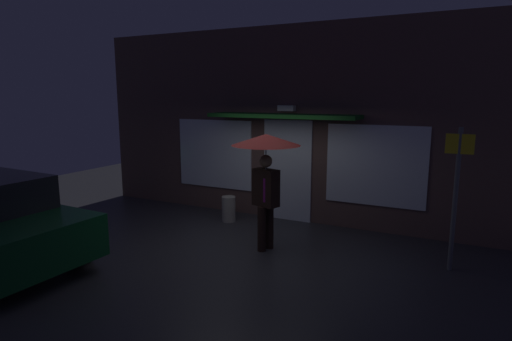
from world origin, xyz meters
name	(u,v)px	position (x,y,z in m)	size (l,w,h in m)	color
ground_plane	(239,251)	(0.00, 0.00, 0.00)	(18.00, 18.00, 0.00)	#2D2D33
building_facade	(291,126)	(0.00, 2.34, 2.07)	(9.75, 1.00, 4.17)	brown
person_with_umbrella	(266,158)	(0.38, 0.29, 1.66)	(1.19, 1.19, 2.07)	black
street_sign_post	(456,191)	(3.36, 0.81, 1.28)	(0.40, 0.07, 2.25)	#595B60
sidewalk_bollard	(229,209)	(-1.08, 1.47, 0.28)	(0.30, 0.30, 0.55)	#9E998E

